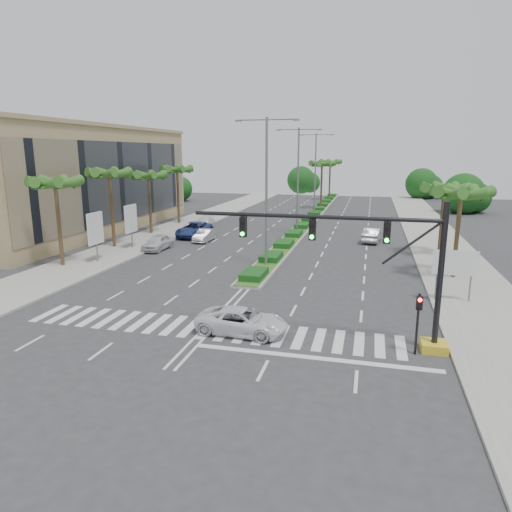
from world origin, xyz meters
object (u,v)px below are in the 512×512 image
(car_parked_d, at_px, (204,223))
(car_right, at_px, (372,235))
(car_parked_b, at_px, (205,235))
(car_crossing, at_px, (242,321))
(car_parked_a, at_px, (158,242))
(car_parked_c, at_px, (194,229))

(car_parked_d, height_order, car_right, car_right)
(car_parked_b, xyz_separation_m, car_right, (17.36, 4.05, 0.12))
(car_parked_d, xyz_separation_m, car_crossing, (13.75, -31.14, -0.04))
(car_parked_b, relative_size, car_crossing, 0.81)
(car_parked_a, height_order, car_right, car_right)
(car_crossing, bearing_deg, car_parked_c, 29.55)
(car_parked_a, height_order, car_parked_c, car_parked_c)
(car_parked_c, xyz_separation_m, car_crossing, (13.02, -25.88, -0.14))
(car_parked_b, height_order, car_parked_c, car_parked_c)
(car_parked_a, bearing_deg, car_crossing, -52.03)
(car_parked_d, bearing_deg, car_parked_c, -87.73)
(car_parked_a, distance_m, car_parked_d, 12.91)
(car_parked_b, height_order, car_crossing, car_crossing)
(car_parked_b, distance_m, car_parked_d, 8.15)
(car_parked_c, xyz_separation_m, car_parked_d, (-0.73, 5.25, -0.10))
(car_parked_a, height_order, car_crossing, car_parked_a)
(car_parked_b, distance_m, car_parked_c, 3.23)
(car_parked_c, relative_size, car_crossing, 1.22)
(car_parked_c, height_order, car_crossing, car_parked_c)
(car_crossing, bearing_deg, car_parked_d, 26.67)
(car_parked_d, distance_m, car_crossing, 34.04)
(car_parked_b, xyz_separation_m, car_parked_c, (-2.21, 2.35, 0.17))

